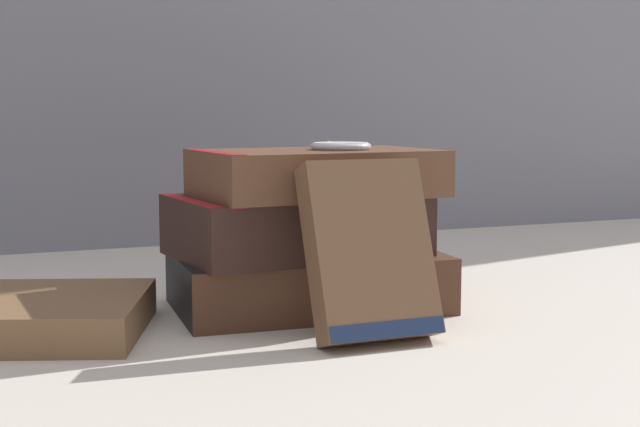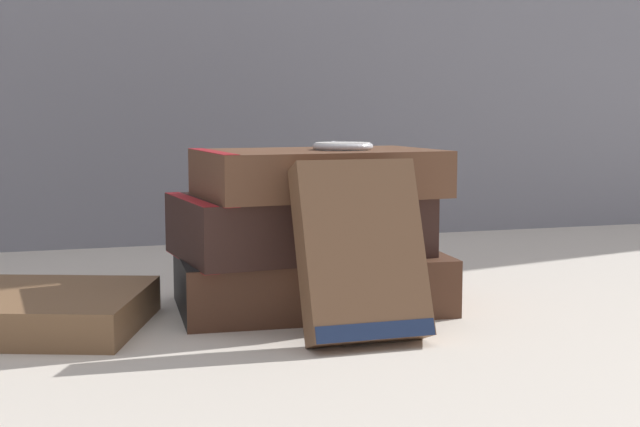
{
  "view_description": "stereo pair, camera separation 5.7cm",
  "coord_description": "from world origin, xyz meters",
  "px_view_note": "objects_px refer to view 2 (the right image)",
  "views": [
    {
      "loc": [
        -0.25,
        -0.63,
        0.17
      ],
      "look_at": [
        0.02,
        0.03,
        0.08
      ],
      "focal_mm": 50.0,
      "sensor_mm": 36.0,
      "label": 1
    },
    {
      "loc": [
        -0.19,
        -0.65,
        0.17
      ],
      "look_at": [
        0.02,
        0.03,
        0.08
      ],
      "focal_mm": 50.0,
      "sensor_mm": 36.0,
      "label": 2
    }
  ],
  "objects_px": {
    "book_leaning_front": "(361,258)",
    "book_flat_bottom": "(304,281)",
    "pocket_watch": "(343,146)",
    "book_flat_top": "(313,173)",
    "book_flat_middle": "(293,225)",
    "reading_glasses": "(239,284)"
  },
  "relations": [
    {
      "from": "book_leaning_front",
      "to": "book_flat_top",
      "type": "bearing_deg",
      "value": 92.94
    },
    {
      "from": "reading_glasses",
      "to": "book_leaning_front",
      "type": "bearing_deg",
      "value": -98.68
    },
    {
      "from": "book_leaning_front",
      "to": "pocket_watch",
      "type": "height_order",
      "value": "pocket_watch"
    },
    {
      "from": "book_flat_middle",
      "to": "book_flat_top",
      "type": "distance_m",
      "value": 0.05
    },
    {
      "from": "book_flat_middle",
      "to": "pocket_watch",
      "type": "relative_size",
      "value": 3.9
    },
    {
      "from": "book_leaning_front",
      "to": "book_flat_bottom",
      "type": "bearing_deg",
      "value": 94.73
    },
    {
      "from": "book_flat_middle",
      "to": "book_flat_top",
      "type": "bearing_deg",
      "value": -41.55
    },
    {
      "from": "book_flat_middle",
      "to": "book_flat_top",
      "type": "height_order",
      "value": "book_flat_top"
    },
    {
      "from": "book_flat_middle",
      "to": "book_flat_bottom",
      "type": "bearing_deg",
      "value": 3.62
    },
    {
      "from": "book_flat_bottom",
      "to": "reading_glasses",
      "type": "height_order",
      "value": "book_flat_bottom"
    },
    {
      "from": "book_leaning_front",
      "to": "pocket_watch",
      "type": "relative_size",
      "value": 2.47
    },
    {
      "from": "book_flat_bottom",
      "to": "book_flat_top",
      "type": "height_order",
      "value": "book_flat_top"
    },
    {
      "from": "book_flat_top",
      "to": "reading_glasses",
      "type": "relative_size",
      "value": 2.01
    },
    {
      "from": "book_flat_bottom",
      "to": "reading_glasses",
      "type": "xyz_separation_m",
      "value": [
        -0.03,
        0.11,
        -0.02
      ]
    },
    {
      "from": "book_flat_bottom",
      "to": "book_leaning_front",
      "type": "relative_size",
      "value": 1.73
    },
    {
      "from": "book_leaning_front",
      "to": "book_flat_middle",
      "type": "bearing_deg",
      "value": 99.9
    },
    {
      "from": "pocket_watch",
      "to": "reading_glasses",
      "type": "relative_size",
      "value": 0.54
    },
    {
      "from": "book_flat_middle",
      "to": "reading_glasses",
      "type": "relative_size",
      "value": 2.1
    },
    {
      "from": "book_flat_top",
      "to": "pocket_watch",
      "type": "xyz_separation_m",
      "value": [
        0.02,
        -0.0,
        0.02
      ]
    },
    {
      "from": "book_flat_bottom",
      "to": "reading_glasses",
      "type": "relative_size",
      "value": 2.3
    },
    {
      "from": "pocket_watch",
      "to": "book_flat_top",
      "type": "bearing_deg",
      "value": 170.17
    },
    {
      "from": "book_leaning_front",
      "to": "reading_glasses",
      "type": "bearing_deg",
      "value": 100.95
    }
  ]
}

